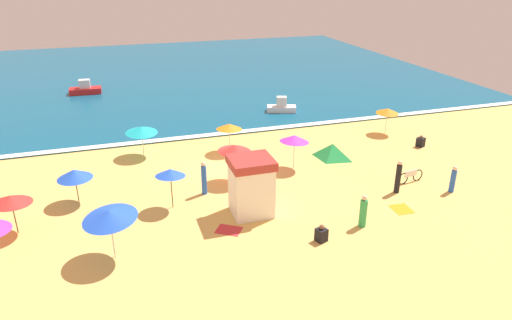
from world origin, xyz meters
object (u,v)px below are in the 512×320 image
(beach_umbrella_7, at_px, (235,148))
(small_boat_0, at_px, (85,89))
(beach_umbrella_8, at_px, (388,111))
(beach_umbrella_9, at_px, (170,173))
(beachgoer_2, at_px, (204,178))
(small_boat_1, at_px, (282,107))
(beach_umbrella_5, at_px, (229,127))
(beach_umbrella_6, at_px, (11,199))
(beach_umbrella_0, at_px, (109,215))
(beachgoer_4, at_px, (453,179))
(beach_umbrella_1, at_px, (141,130))
(beach_tent, at_px, (332,151))
(lifeguard_cabana, at_px, (251,186))
(beachgoer_0, at_px, (363,212))
(beachgoer_1, at_px, (421,142))
(beachgoer_3, at_px, (398,177))
(parked_bicycle, at_px, (410,176))
(beach_umbrella_4, at_px, (294,139))
(beachgoer_5, at_px, (321,234))
(beach_umbrella_3, at_px, (74,174))

(beach_umbrella_7, height_order, small_boat_0, beach_umbrella_7)
(beach_umbrella_8, height_order, beach_umbrella_9, beach_umbrella_9)
(beachgoer_2, relative_size, small_boat_1, 0.72)
(beach_umbrella_5, xyz_separation_m, beach_umbrella_6, (-12.13, -6.86, -0.01))
(small_boat_0, bearing_deg, beach_umbrella_6, -95.88)
(beach_umbrella_0, height_order, beachgoer_4, beach_umbrella_0)
(beach_umbrella_1, height_order, beach_tent, beach_umbrella_1)
(lifeguard_cabana, bearing_deg, beachgoer_0, -31.19)
(beachgoer_1, relative_size, beachgoer_2, 0.44)
(small_boat_1, bearing_deg, beach_umbrella_7, -121.86)
(beach_umbrella_0, distance_m, beach_tent, 15.67)
(beachgoer_3, bearing_deg, parked_bicycle, 30.56)
(small_boat_1, bearing_deg, beach_umbrella_0, -129.18)
(beach_tent, bearing_deg, beach_umbrella_4, -168.44)
(beach_umbrella_6, distance_m, beachgoer_3, 19.51)
(beachgoer_1, bearing_deg, lifeguard_cabana, -159.21)
(beachgoer_5, xyz_separation_m, small_boat_1, (5.24, 19.06, 0.16))
(beach_umbrella_8, bearing_deg, beachgoer_2, -159.44)
(beachgoer_5, bearing_deg, beachgoer_2, 123.20)
(beach_umbrella_0, bearing_deg, beachgoer_1, 19.13)
(beachgoer_2, height_order, small_boat_1, beachgoer_2)
(beach_umbrella_5, relative_size, small_boat_0, 0.83)
(beach_umbrella_4, xyz_separation_m, small_boat_1, (3.34, 11.00, -1.42))
(lifeguard_cabana, bearing_deg, beachgoer_1, 20.79)
(beach_umbrella_7, height_order, beachgoer_2, beach_umbrella_7)
(beach_tent, relative_size, beachgoer_4, 1.63)
(parked_bicycle, distance_m, beachgoer_2, 11.87)
(beachgoer_0, relative_size, small_boat_0, 0.56)
(small_boat_1, bearing_deg, beachgoer_1, -58.41)
(beach_umbrella_7, distance_m, beachgoer_5, 7.82)
(beachgoer_1, height_order, beachgoer_3, beachgoer_3)
(parked_bicycle, distance_m, small_boat_0, 32.01)
(beach_tent, xyz_separation_m, beachgoer_0, (-2.40, -8.08, 0.27))
(lifeguard_cabana, xyz_separation_m, parked_bicycle, (9.83, 0.62, -1.15))
(beachgoer_4, bearing_deg, lifeguard_cabana, 174.40)
(beachgoer_3, bearing_deg, beach_umbrella_6, 174.69)
(beachgoer_5, bearing_deg, beachgoer_0, 13.37)
(beach_umbrella_6, bearing_deg, beachgoer_3, -5.31)
(beach_umbrella_3, bearing_deg, beachgoer_1, 3.63)
(beach_umbrella_4, relative_size, beachgoer_3, 1.30)
(beach_umbrella_4, bearing_deg, beachgoer_0, -85.87)
(beach_umbrella_3, bearing_deg, lifeguard_cabana, -24.66)
(beachgoer_2, bearing_deg, beach_umbrella_6, -172.13)
(beach_umbrella_0, bearing_deg, small_boat_1, 50.82)
(beach_umbrella_7, distance_m, beachgoer_4, 12.21)
(beachgoer_2, distance_m, small_boat_1, 15.85)
(beachgoer_5, bearing_deg, beach_umbrella_9, 138.76)
(beach_umbrella_5, bearing_deg, beachgoer_3, -49.96)
(beach_tent, bearing_deg, small_boat_1, 87.78)
(beach_umbrella_8, xyz_separation_m, beachgoer_3, (-4.73, -8.67, -0.81))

